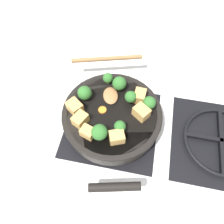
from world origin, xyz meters
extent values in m
plane|color=silver|center=(0.00, 0.00, 0.00)|extent=(2.40, 2.40, 0.00)
cube|color=black|center=(0.00, 0.00, 0.00)|extent=(0.31, 0.31, 0.01)
torus|color=black|center=(0.00, 0.00, 0.02)|extent=(0.24, 0.24, 0.01)
cube|color=black|center=(0.00, 0.00, 0.02)|extent=(0.01, 0.23, 0.01)
cube|color=black|center=(0.00, 0.00, 0.02)|extent=(0.23, 0.01, 0.01)
cube|color=black|center=(0.00, 0.36, 0.00)|extent=(0.31, 0.31, 0.01)
torus|color=black|center=(0.00, 0.36, 0.02)|extent=(0.24, 0.24, 0.01)
cube|color=black|center=(0.00, 0.36, 0.02)|extent=(0.01, 0.23, 0.01)
cube|color=black|center=(0.00, 0.36, 0.02)|extent=(0.23, 0.01, 0.01)
cylinder|color=black|center=(0.00, 0.00, 0.05)|extent=(0.31, 0.31, 0.06)
cylinder|color=brown|center=(0.00, 0.00, 0.06)|extent=(0.29, 0.29, 0.05)
torus|color=black|center=(0.00, 0.00, 0.08)|extent=(0.32, 0.32, 0.01)
cylinder|color=black|center=(0.22, 0.05, 0.07)|extent=(0.05, 0.14, 0.02)
ellipsoid|color=olive|center=(-0.06, -0.02, 0.09)|extent=(0.08, 0.06, 0.01)
cylinder|color=olive|center=(-0.21, -0.06, 0.09)|extent=(0.09, 0.25, 0.02)
cube|color=tan|center=(-0.01, 0.09, 0.10)|extent=(0.06, 0.06, 0.04)
cube|color=tan|center=(0.09, 0.03, 0.10)|extent=(0.05, 0.05, 0.03)
cube|color=tan|center=(0.05, -0.09, 0.10)|extent=(0.06, 0.05, 0.04)
cube|color=tan|center=(0.09, -0.05, 0.10)|extent=(0.04, 0.05, 0.03)
cube|color=tan|center=(0.02, -0.11, 0.10)|extent=(0.06, 0.06, 0.04)
cube|color=tan|center=(-0.07, 0.08, 0.10)|extent=(0.05, 0.04, 0.03)
cylinder|color=#709956|center=(-0.04, -0.10, 0.09)|extent=(0.01, 0.01, 0.01)
sphere|color=#2D6628|center=(-0.04, -0.10, 0.11)|extent=(0.05, 0.05, 0.05)
cylinder|color=#709956|center=(-0.04, 0.11, 0.09)|extent=(0.01, 0.01, 0.01)
sphere|color=#2D6628|center=(-0.04, 0.11, 0.11)|extent=(0.04, 0.04, 0.04)
cylinder|color=#709956|center=(0.06, 0.03, 0.09)|extent=(0.01, 0.01, 0.01)
sphere|color=#2D6628|center=(0.06, 0.03, 0.11)|extent=(0.03, 0.03, 0.03)
cylinder|color=#709956|center=(-0.09, 0.01, 0.09)|extent=(0.01, 0.01, 0.01)
sphere|color=#2D6628|center=(-0.09, 0.01, 0.11)|extent=(0.05, 0.05, 0.05)
cylinder|color=#709956|center=(-0.05, 0.05, 0.09)|extent=(0.01, 0.01, 0.01)
sphere|color=#2D6628|center=(-0.05, 0.05, 0.11)|extent=(0.04, 0.04, 0.04)
cylinder|color=#709956|center=(-0.11, -0.04, 0.09)|extent=(0.01, 0.01, 0.01)
sphere|color=#2D6628|center=(-0.11, -0.04, 0.11)|extent=(0.03, 0.03, 0.03)
cylinder|color=#709956|center=(0.09, -0.02, 0.09)|extent=(0.01, 0.01, 0.01)
sphere|color=#2D6628|center=(0.09, -0.02, 0.11)|extent=(0.05, 0.05, 0.05)
cylinder|color=orange|center=(0.00, -0.03, 0.09)|extent=(0.03, 0.03, 0.01)
cylinder|color=orange|center=(-0.12, 0.00, 0.09)|extent=(0.03, 0.03, 0.01)
camera|label=1|loc=(0.34, 0.07, 0.67)|focal=35.00mm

